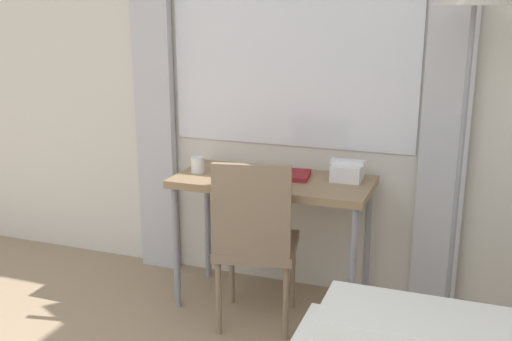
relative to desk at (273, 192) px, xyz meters
name	(u,v)px	position (x,y,z in m)	size (l,w,h in m)	color
wall_back_with_window	(266,55)	(-0.16, 0.32, 0.69)	(5.56, 0.13, 2.70)	silver
desk	(273,192)	(0.00, 0.00, 0.00)	(1.04, 0.49, 0.73)	#937551
desk_chair	(255,236)	(0.00, -0.26, -0.16)	(0.47, 0.47, 0.90)	#8C7259
standing_lamp	(475,3)	(0.93, -0.09, 0.97)	(0.36, 0.36, 1.87)	#4C4C51
telephone	(347,171)	(0.38, 0.10, 0.12)	(0.18, 0.15, 0.11)	white
book	(282,174)	(0.04, 0.05, 0.09)	(0.31, 0.24, 0.02)	maroon
mug	(198,165)	(-0.42, -0.03, 0.12)	(0.07, 0.07, 0.09)	white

